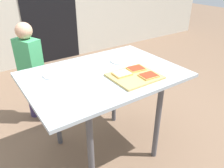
{
  "coord_description": "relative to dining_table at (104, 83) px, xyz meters",
  "views": [
    {
      "loc": [
        -0.8,
        -1.27,
        1.46
      ],
      "look_at": [
        0.07,
        0.0,
        0.64
      ],
      "focal_mm": 35.66,
      "sensor_mm": 36.0,
      "label": 1
    }
  ],
  "objects": [
    {
      "name": "plate_white_left",
      "position": [
        -0.31,
        0.18,
        0.09
      ],
      "size": [
        0.19,
        0.19,
        0.01
      ],
      "primitive_type": "cylinder",
      "color": "white",
      "rests_on": "dining_table"
    },
    {
      "name": "dining_table",
      "position": [
        0.0,
        0.0,
        0.0
      ],
      "size": [
        1.15,
        0.81,
        0.75
      ],
      "color": "#9EABB2",
      "rests_on": "ground"
    },
    {
      "name": "ground_plane",
      "position": [
        0.0,
        0.0,
        -0.66
      ],
      "size": [
        16.0,
        16.0,
        0.0
      ],
      "primitive_type": "plane",
      "color": "brown"
    },
    {
      "name": "cutting_board",
      "position": [
        0.15,
        -0.18,
        0.09
      ],
      "size": [
        0.34,
        0.29,
        0.02
      ],
      "primitive_type": "cube",
      "color": "tan",
      "rests_on": "dining_table"
    },
    {
      "name": "child_left",
      "position": [
        -0.33,
        0.8,
        -0.09
      ],
      "size": [
        0.22,
        0.28,
        1.02
      ],
      "color": "#3A3058",
      "rests_on": "ground"
    },
    {
      "name": "pizza_slice_far_right",
      "position": [
        0.22,
        -0.11,
        0.11
      ],
      "size": [
        0.14,
        0.12,
        0.02
      ],
      "color": "tan",
      "rests_on": "cutting_board"
    },
    {
      "name": "pizza_slice_far_left",
      "position": [
        0.08,
        -0.12,
        0.11
      ],
      "size": [
        0.13,
        0.1,
        0.02
      ],
      "color": "tan",
      "rests_on": "cutting_board"
    },
    {
      "name": "plate_white_right",
      "position": [
        0.25,
        0.12,
        0.09
      ],
      "size": [
        0.19,
        0.19,
        0.01
      ],
      "primitive_type": "cylinder",
      "color": "white",
      "rests_on": "dining_table"
    },
    {
      "name": "pizza_slice_near_right",
      "position": [
        0.21,
        -0.25,
        0.11
      ],
      "size": [
        0.13,
        0.11,
        0.02
      ],
      "color": "tan",
      "rests_on": "cutting_board"
    }
  ]
}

